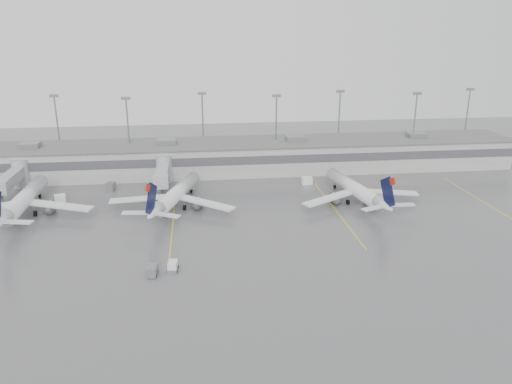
{
  "coord_description": "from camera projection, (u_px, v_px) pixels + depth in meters",
  "views": [
    {
      "loc": [
        -12.16,
        -74.68,
        38.09
      ],
      "look_at": [
        -0.03,
        24.0,
        5.0
      ],
      "focal_mm": 35.0,
      "sensor_mm": 36.0,
      "label": 1
    }
  ],
  "objects": [
    {
      "name": "terminal",
      "position": [
        241.0,
        156.0,
        137.05
      ],
      "size": [
        152.0,
        17.0,
        9.45
      ],
      "color": "#9D9D98",
      "rests_on": "ground"
    },
    {
      "name": "cone_c",
      "position": [
        335.0,
        197.0,
        115.9
      ],
      "size": [
        0.38,
        0.38,
        0.61
      ],
      "primitive_type": "cone",
      "color": "orange",
      "rests_on": "ground"
    },
    {
      "name": "jet_bridge_right",
      "position": [
        163.0,
        172.0,
        123.23
      ],
      "size": [
        4.0,
        17.2,
        7.0
      ],
      "color": "gray",
      "rests_on": "ground"
    },
    {
      "name": "gse_loader",
      "position": [
        111.0,
        187.0,
        121.59
      ],
      "size": [
        2.23,
        3.21,
        1.88
      ],
      "primitive_type": "cube",
      "rotation": [
        0.0,
        0.0,
        -0.12
      ],
      "color": "slate",
      "rests_on": "ground"
    },
    {
      "name": "gse_uld_c",
      "position": [
        307.0,
        181.0,
        126.32
      ],
      "size": [
        2.69,
        1.88,
        1.84
      ],
      "primitive_type": "cube",
      "rotation": [
        0.0,
        0.0,
        0.06
      ],
      "color": "white",
      "rests_on": "ground"
    },
    {
      "name": "jet_mid_left",
      "position": [
        175.0,
        195.0,
        108.66
      ],
      "size": [
        27.05,
        30.82,
        10.3
      ],
      "rotation": [
        0.0,
        0.0,
        -0.31
      ],
      "color": "silver",
      "rests_on": "ground"
    },
    {
      "name": "jet_far_left",
      "position": [
        23.0,
        201.0,
        104.5
      ],
      "size": [
        29.98,
        33.58,
        10.87
      ],
      "rotation": [
        0.0,
        0.0,
        0.01
      ],
      "color": "silver",
      "rests_on": "ground"
    },
    {
      "name": "baggage_tug",
      "position": [
        173.0,
        267.0,
        81.53
      ],
      "size": [
        1.92,
        2.74,
        1.67
      ],
      "rotation": [
        0.0,
        0.0,
        -0.1
      ],
      "color": "white",
      "rests_on": "ground"
    },
    {
      "name": "gse_uld_b",
      "position": [
        189.0,
        185.0,
        122.92
      ],
      "size": [
        2.62,
        1.81,
        1.8
      ],
      "primitive_type": "cube",
      "rotation": [
        0.0,
        0.0,
        0.05
      ],
      "color": "white",
      "rests_on": "ground"
    },
    {
      "name": "cone_d",
      "position": [
        437.0,
        189.0,
        121.79
      ],
      "size": [
        0.44,
        0.44,
        0.7
      ],
      "primitive_type": "cone",
      "color": "orange",
      "rests_on": "ground"
    },
    {
      "name": "gse_uld_a",
      "position": [
        60.0,
        198.0,
        113.58
      ],
      "size": [
        2.75,
        2.21,
        1.7
      ],
      "primitive_type": "cube",
      "rotation": [
        0.0,
        0.0,
        0.29
      ],
      "color": "white",
      "rests_on": "ground"
    },
    {
      "name": "ground",
      "position": [
        274.0,
        265.0,
        83.77
      ],
      "size": [
        260.0,
        260.0,
        0.0
      ],
      "primitive_type": "plane",
      "color": "#545457",
      "rests_on": "ground"
    },
    {
      "name": "light_masts",
      "position": [
        239.0,
        124.0,
        140.0
      ],
      "size": [
        142.4,
        8.0,
        20.6
      ],
      "color": "gray",
      "rests_on": "ground"
    },
    {
      "name": "stand_markings",
      "position": [
        256.0,
        214.0,
        106.36
      ],
      "size": [
        105.25,
        40.0,
        0.01
      ],
      "color": "yellow",
      "rests_on": "ground"
    },
    {
      "name": "baggage_cart",
      "position": [
        152.0,
        271.0,
        79.96
      ],
      "size": [
        1.74,
        2.73,
        1.67
      ],
      "rotation": [
        0.0,
        0.0,
        -0.1
      ],
      "color": "slate",
      "rests_on": "ground"
    },
    {
      "name": "jet_bridge_left",
      "position": [
        15.0,
        177.0,
        119.18
      ],
      "size": [
        4.0,
        17.2,
        7.0
      ],
      "color": "gray",
      "rests_on": "ground"
    },
    {
      "name": "cone_b",
      "position": [
        149.0,
        193.0,
        118.89
      ],
      "size": [
        0.38,
        0.38,
        0.6
      ],
      "primitive_type": "cone",
      "color": "orange",
      "rests_on": "ground"
    },
    {
      "name": "jet_mid_right",
      "position": [
        356.0,
        189.0,
        112.31
      ],
      "size": [
        27.76,
        31.38,
        10.22
      ],
      "rotation": [
        0.0,
        0.0,
        0.17
      ],
      "color": "silver",
      "rests_on": "ground"
    }
  ]
}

